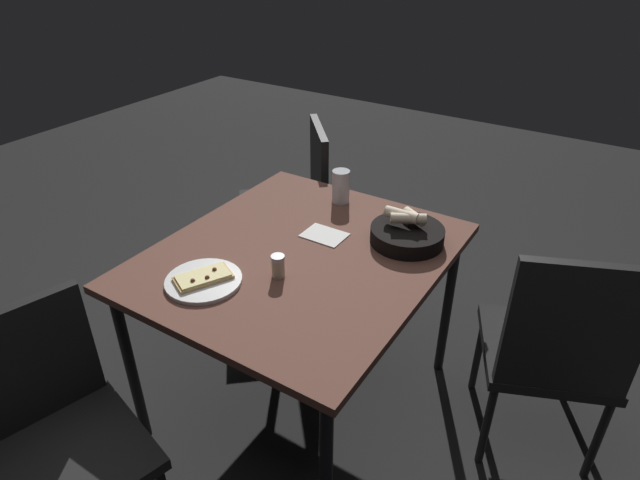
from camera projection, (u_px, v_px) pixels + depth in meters
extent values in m
plane|color=black|center=(303.00, 398.00, 2.32)|extent=(8.00, 8.00, 0.00)
cube|color=brown|center=(299.00, 256.00, 1.95)|extent=(0.96, 1.10, 0.03)
cylinder|color=black|center=(131.00, 369.00, 1.98)|extent=(0.04, 0.04, 0.71)
cylinder|color=black|center=(326.00, 479.00, 1.59)|extent=(0.04, 0.04, 0.71)
cylinder|color=black|center=(287.00, 249.00, 2.69)|extent=(0.04, 0.04, 0.71)
cylinder|color=black|center=(447.00, 305.00, 2.30)|extent=(0.04, 0.04, 0.71)
cylinder|color=silver|center=(204.00, 281.00, 1.77)|extent=(0.25, 0.25, 0.01)
cube|color=#DDAD68|center=(203.00, 278.00, 1.77)|extent=(0.17, 0.21, 0.01)
cube|color=#EEDF92|center=(203.00, 276.00, 1.76)|extent=(0.16, 0.19, 0.01)
sphere|color=brown|center=(193.00, 281.00, 1.73)|extent=(0.02, 0.02, 0.02)
sphere|color=brown|center=(215.00, 270.00, 1.79)|extent=(0.02, 0.02, 0.02)
sphere|color=brown|center=(207.00, 278.00, 1.75)|extent=(0.02, 0.02, 0.02)
cylinder|color=black|center=(407.00, 235.00, 1.98)|extent=(0.27, 0.27, 0.06)
cylinder|color=beige|center=(414.00, 217.00, 1.98)|extent=(0.11, 0.08, 0.04)
cylinder|color=beige|center=(402.00, 215.00, 1.96)|extent=(0.13, 0.04, 0.04)
cylinder|color=beige|center=(408.00, 218.00, 1.95)|extent=(0.13, 0.10, 0.04)
cylinder|color=#A11614|center=(420.00, 244.00, 1.95)|extent=(0.06, 0.06, 0.03)
cylinder|color=silver|center=(341.00, 186.00, 2.25)|extent=(0.07, 0.07, 0.14)
cylinder|color=#C67B23|center=(341.00, 191.00, 2.26)|extent=(0.07, 0.07, 0.09)
cylinder|color=#BFB299|center=(278.00, 268.00, 1.79)|extent=(0.04, 0.04, 0.07)
cylinder|color=maroon|center=(278.00, 272.00, 1.80)|extent=(0.04, 0.04, 0.03)
cylinder|color=#B7B7BC|center=(278.00, 258.00, 1.77)|extent=(0.05, 0.05, 0.01)
cube|color=white|center=(324.00, 235.00, 2.04)|extent=(0.16, 0.12, 0.00)
cube|color=#242424|center=(282.00, 208.00, 2.86)|extent=(0.62, 0.62, 0.04)
cube|color=black|center=(319.00, 166.00, 2.77)|extent=(0.30, 0.34, 0.42)
cylinder|color=black|center=(248.00, 231.00, 3.12)|extent=(0.03, 0.03, 0.43)
cylinder|color=black|center=(250.00, 268.00, 2.80)|extent=(0.03, 0.03, 0.43)
cylinder|color=black|center=(313.00, 227.00, 3.17)|extent=(0.03, 0.03, 0.43)
cylinder|color=black|center=(322.00, 262.00, 2.85)|extent=(0.03, 0.03, 0.43)
cube|color=black|center=(66.00, 460.00, 1.57)|extent=(0.54, 0.54, 0.04)
cube|color=black|center=(21.00, 367.00, 1.58)|extent=(0.14, 0.41, 0.42)
cylinder|color=black|center=(114.00, 434.00, 1.92)|extent=(0.03, 0.03, 0.39)
cube|color=black|center=(544.00, 350.00, 1.97)|extent=(0.58, 0.58, 0.04)
cube|color=black|center=(575.00, 330.00, 1.67)|extent=(0.40, 0.19, 0.49)
cylinder|color=black|center=(573.00, 364.00, 2.22)|extent=(0.03, 0.03, 0.40)
cylinder|color=black|center=(478.00, 353.00, 2.27)|extent=(0.03, 0.03, 0.40)
cylinder|color=black|center=(597.00, 440.00, 1.90)|extent=(0.03, 0.03, 0.40)
cylinder|color=black|center=(487.00, 425.00, 1.95)|extent=(0.03, 0.03, 0.40)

